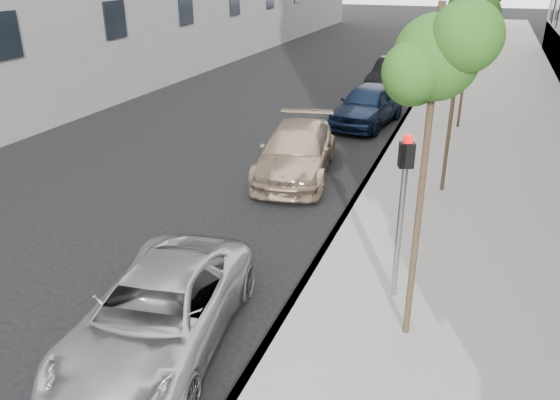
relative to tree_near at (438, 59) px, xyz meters
The scene contains 11 objects.
ground 5.74m from the tree_near, 155.05° to the right, with size 160.00×160.00×0.00m, color black.
sidewalk 22.96m from the tree_near, 87.27° to the left, with size 6.40×72.00×0.14m, color gray.
curb 23.02m from the tree_near, 95.21° to the left, with size 0.15×72.00×0.14m, color #9E9B93.
tree_near is the anchor object (origin of this frame).
tree_mid 6.50m from the tree_near, 90.00° to the left, with size 1.56×1.36×4.93m.
signal_pole 2.73m from the tree_near, 111.21° to the left, with size 0.29×0.25×2.98m.
minivan 5.55m from the tree_near, 156.87° to the right, with size 2.10×4.56×1.27m, color #ADAFB2.
suv 8.66m from the tree_near, 122.17° to the left, with size 1.97×4.85×1.41m, color tan.
sedan_blue 13.62m from the tree_near, 104.72° to the left, with size 1.80×4.47×1.52m, color #101D38.
sedan_black 19.55m from the tree_near, 100.21° to the left, with size 1.61×4.63×1.53m, color black.
sedan_rear 25.02m from the tree_near, 97.73° to the left, with size 1.88×4.63×1.34m, color #9B9EA3.
Camera 1 is at (3.80, -6.07, 5.65)m, focal length 35.00 mm.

